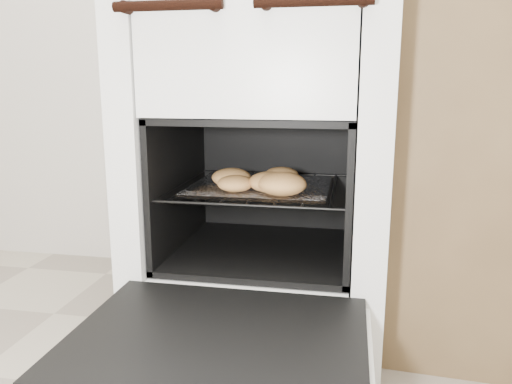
# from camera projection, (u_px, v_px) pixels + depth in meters

# --- Properties ---
(stove) EXTENTS (0.66, 0.74, 1.01)m
(stove) POSITION_uv_depth(u_px,v_px,m) (266.00, 162.00, 1.45)
(stove) COLOR silver
(stove) RESTS_ON ground
(oven_door) EXTENTS (0.60, 0.46, 0.04)m
(oven_door) POSITION_uv_depth(u_px,v_px,m) (218.00, 344.00, 0.98)
(oven_door) COLOR black
(oven_door) RESTS_ON stove
(oven_rack) EXTENTS (0.48, 0.46, 0.01)m
(oven_rack) POSITION_uv_depth(u_px,v_px,m) (262.00, 187.00, 1.40)
(oven_rack) COLOR black
(oven_rack) RESTS_ON stove
(foil_sheet) EXTENTS (0.37, 0.33, 0.01)m
(foil_sheet) POSITION_uv_depth(u_px,v_px,m) (260.00, 186.00, 1.37)
(foil_sheet) COLOR silver
(foil_sheet) RESTS_ON oven_rack
(baked_rolls) EXTENTS (0.31, 0.28, 0.06)m
(baked_rolls) POSITION_uv_depth(u_px,v_px,m) (267.00, 181.00, 1.29)
(baked_rolls) COLOR tan
(baked_rolls) RESTS_ON foil_sheet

